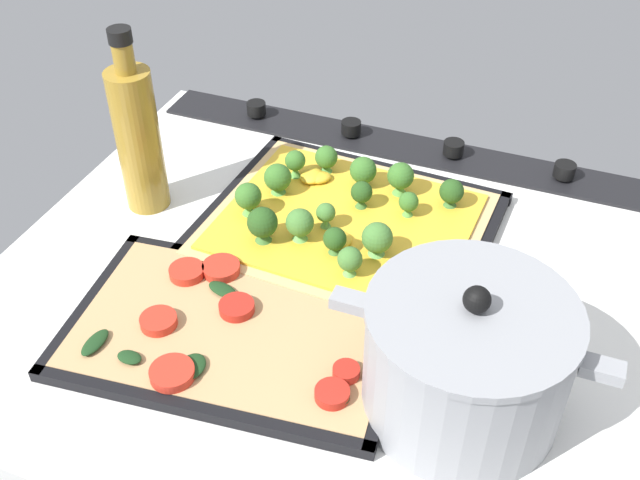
# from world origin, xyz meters

# --- Properties ---
(ground_plane) EXTENTS (0.74, 0.66, 0.03)m
(ground_plane) POSITION_xyz_m (0.00, 0.00, -0.01)
(ground_plane) COLOR silver
(stove_control_panel) EXTENTS (0.71, 0.07, 0.03)m
(stove_control_panel) POSITION_xyz_m (0.00, -0.29, 0.01)
(stove_control_panel) COLOR black
(stove_control_panel) RESTS_ON ground_plane
(baking_tray_front) EXTENTS (0.35, 0.30, 0.01)m
(baking_tray_front) POSITION_xyz_m (0.01, -0.09, 0.00)
(baking_tray_front) COLOR black
(baking_tray_front) RESTS_ON ground_plane
(broccoli_pizza) EXTENTS (0.32, 0.28, 0.06)m
(broccoli_pizza) POSITION_xyz_m (0.01, -0.09, 0.02)
(broccoli_pizza) COLOR tan
(broccoli_pizza) RESTS_ON baking_tray_front
(baking_tray_back) EXTENTS (0.36, 0.25, 0.01)m
(baking_tray_back) POSITION_xyz_m (0.06, 0.11, 0.00)
(baking_tray_back) COLOR black
(baking_tray_back) RESTS_ON ground_plane
(veggie_pizza_back) EXTENTS (0.33, 0.23, 0.02)m
(veggie_pizza_back) POSITION_xyz_m (0.06, 0.11, 0.01)
(veggie_pizza_back) COLOR tan
(veggie_pizza_back) RESTS_ON baking_tray_back
(cooking_pot) EXTENTS (0.26, 0.19, 0.15)m
(cooking_pot) POSITION_xyz_m (-0.18, 0.11, 0.06)
(cooking_pot) COLOR gray
(cooking_pot) RESTS_ON ground_plane
(oil_bottle) EXTENTS (0.05, 0.05, 0.23)m
(oil_bottle) POSITION_xyz_m (0.26, -0.05, 0.10)
(oil_bottle) COLOR olive
(oil_bottle) RESTS_ON ground_plane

